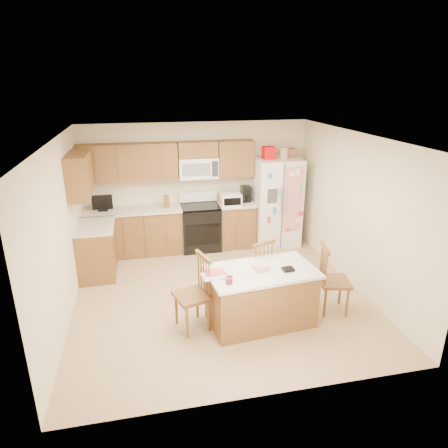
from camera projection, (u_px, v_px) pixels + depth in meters
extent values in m
plane|color=tan|center=(219.00, 294.00, 6.44)|extent=(4.50, 4.50, 0.00)
cube|color=beige|center=(197.00, 185.00, 8.08)|extent=(4.50, 0.10, 2.50)
cube|color=beige|center=(264.00, 296.00, 3.94)|extent=(4.50, 0.10, 2.50)
cube|color=beige|center=(61.00, 233.00, 5.57)|extent=(0.10, 4.50, 2.50)
cube|color=beige|center=(355.00, 212.00, 6.46)|extent=(0.10, 4.50, 2.50)
cube|color=white|center=(219.00, 138.00, 5.58)|extent=(4.50, 4.50, 0.04)
cube|color=olive|center=(134.00, 232.00, 7.82)|extent=(1.87, 0.60, 0.88)
cube|color=olive|center=(236.00, 225.00, 8.23)|extent=(0.72, 0.60, 0.88)
cube|color=olive|center=(97.00, 251.00, 6.98)|extent=(0.60, 0.95, 0.88)
cube|color=beige|center=(132.00, 210.00, 7.65)|extent=(1.87, 0.64, 0.04)
cube|color=beige|center=(236.00, 204.00, 8.06)|extent=(0.72, 0.64, 0.04)
cube|color=beige|center=(95.00, 226.00, 6.83)|extent=(0.64, 0.95, 0.04)
cube|color=olive|center=(128.00, 162.00, 7.48)|extent=(1.85, 0.33, 0.70)
cube|color=olive|center=(235.00, 158.00, 7.89)|extent=(0.70, 0.33, 0.70)
cube|color=olive|center=(197.00, 149.00, 7.67)|extent=(0.76, 0.33, 0.29)
cube|color=olive|center=(79.00, 175.00, 6.49)|extent=(0.33, 0.95, 0.70)
cube|color=brown|center=(95.00, 166.00, 7.21)|extent=(0.02, 0.01, 0.66)
cube|color=brown|center=(102.00, 241.00, 7.42)|extent=(0.02, 0.01, 0.84)
cube|color=brown|center=(118.00, 165.00, 7.29)|extent=(0.02, 0.01, 0.66)
cube|color=brown|center=(124.00, 239.00, 7.50)|extent=(0.02, 0.01, 0.84)
cube|color=brown|center=(140.00, 164.00, 7.37)|extent=(0.02, 0.01, 0.66)
cube|color=brown|center=(146.00, 237.00, 7.58)|extent=(0.02, 0.01, 0.84)
cube|color=brown|center=(162.00, 163.00, 7.44)|extent=(0.01, 0.01, 0.66)
cube|color=brown|center=(167.00, 236.00, 7.66)|extent=(0.01, 0.01, 0.84)
cube|color=brown|center=(235.00, 160.00, 7.72)|extent=(0.01, 0.01, 0.66)
cube|color=brown|center=(237.00, 230.00, 7.94)|extent=(0.01, 0.01, 0.84)
cube|color=white|center=(198.00, 168.00, 7.77)|extent=(0.76, 0.38, 0.40)
cube|color=slate|center=(196.00, 170.00, 7.58)|extent=(0.54, 0.01, 0.24)
cube|color=#262626|center=(215.00, 169.00, 7.65)|extent=(0.12, 0.01, 0.30)
cube|color=olive|center=(167.00, 202.00, 7.75)|extent=(0.10, 0.14, 0.22)
cube|color=black|center=(103.00, 210.00, 7.57)|extent=(0.18, 0.12, 0.02)
cube|color=black|center=(102.00, 202.00, 7.51)|extent=(0.38, 0.03, 0.28)
cube|color=#B25E25|center=(227.00, 198.00, 8.07)|extent=(0.35, 0.22, 0.18)
cube|color=white|center=(231.00, 200.00, 7.86)|extent=(0.40, 0.28, 0.23)
cube|color=black|center=(232.00, 202.00, 7.73)|extent=(0.34, 0.01, 0.15)
cube|color=black|center=(246.00, 194.00, 8.10)|extent=(0.18, 0.22, 0.32)
cylinder|color=black|center=(247.00, 198.00, 8.06)|extent=(0.12, 0.12, 0.12)
cube|color=black|center=(200.00, 228.00, 8.06)|extent=(0.76, 0.64, 0.88)
cube|color=black|center=(203.00, 235.00, 7.77)|extent=(0.68, 0.01, 0.42)
cube|color=black|center=(200.00, 206.00, 7.90)|extent=(0.76, 0.64, 0.03)
cube|color=white|center=(198.00, 196.00, 8.10)|extent=(0.76, 0.10, 0.20)
cube|color=white|center=(276.00, 202.00, 8.16)|extent=(0.90, 0.75, 1.80)
cube|color=#4C4C4C|center=(282.00, 208.00, 7.81)|extent=(0.02, 0.01, 1.75)
cube|color=silver|center=(281.00, 201.00, 7.73)|extent=(0.02, 0.03, 0.55)
cube|color=silver|center=(286.00, 201.00, 7.75)|extent=(0.02, 0.03, 0.55)
cube|color=#3F3F44|center=(272.00, 196.00, 7.68)|extent=(0.20, 0.01, 0.28)
cube|color=#D84C59|center=(293.00, 200.00, 7.80)|extent=(0.42, 0.01, 1.30)
cube|color=red|center=(269.00, 153.00, 7.78)|extent=(0.22, 0.22, 0.24)
cylinder|color=tan|center=(284.00, 153.00, 7.79)|extent=(0.18, 0.18, 0.22)
cube|color=#9C5A43|center=(290.00, 153.00, 7.95)|extent=(0.18, 0.20, 0.18)
cube|color=olive|center=(261.00, 297.00, 5.60)|extent=(1.48, 0.93, 0.78)
cube|color=beige|center=(261.00, 271.00, 5.46)|extent=(1.57, 1.02, 0.04)
cylinder|color=red|center=(229.00, 281.00, 5.09)|extent=(0.08, 0.08, 0.06)
cylinder|color=white|center=(229.00, 280.00, 5.09)|extent=(0.09, 0.09, 0.09)
cube|color=beige|center=(261.00, 267.00, 5.45)|extent=(0.21, 0.17, 0.07)
cube|color=black|center=(288.00, 269.00, 5.43)|extent=(0.16, 0.13, 0.04)
cube|color=white|center=(213.00, 276.00, 5.27)|extent=(0.32, 0.27, 0.01)
cube|color=#D84C4C|center=(215.00, 272.00, 5.35)|extent=(0.28, 0.23, 0.01)
cylinder|color=white|center=(247.00, 279.00, 5.19)|extent=(0.13, 0.06, 0.01)
cube|color=olive|center=(192.00, 296.00, 5.43)|extent=(0.55, 0.56, 0.05)
cylinder|color=olive|center=(176.00, 309.00, 5.60)|extent=(0.04, 0.04, 0.47)
cylinder|color=olive|center=(187.00, 322.00, 5.29)|extent=(0.04, 0.04, 0.47)
cylinder|color=olive|center=(197.00, 303.00, 5.75)|extent=(0.04, 0.04, 0.47)
cylinder|color=olive|center=(209.00, 316.00, 5.44)|extent=(0.04, 0.04, 0.47)
cylinder|color=olive|center=(199.00, 270.00, 5.55)|extent=(0.02, 0.02, 0.52)
cylinder|color=olive|center=(201.00, 272.00, 5.49)|extent=(0.02, 0.02, 0.52)
cylinder|color=olive|center=(204.00, 274.00, 5.42)|extent=(0.02, 0.02, 0.52)
cylinder|color=olive|center=(206.00, 277.00, 5.35)|extent=(0.02, 0.02, 0.52)
cylinder|color=olive|center=(209.00, 279.00, 5.28)|extent=(0.02, 0.02, 0.52)
cube|color=olive|center=(203.00, 257.00, 5.33)|extent=(0.17, 0.43, 0.05)
cube|color=olive|center=(256.00, 271.00, 6.17)|extent=(0.57, 0.56, 0.05)
cylinder|color=olive|center=(257.00, 278.00, 6.48)|extent=(0.04, 0.04, 0.45)
cylinder|color=olive|center=(240.00, 285.00, 6.28)|extent=(0.04, 0.04, 0.45)
cylinder|color=olive|center=(270.00, 286.00, 6.23)|extent=(0.04, 0.04, 0.45)
cylinder|color=olive|center=(253.00, 293.00, 6.04)|extent=(0.04, 0.04, 0.45)
cylinder|color=olive|center=(272.00, 257.00, 6.03)|extent=(0.02, 0.02, 0.51)
cylinder|color=olive|center=(268.00, 258.00, 5.98)|extent=(0.02, 0.02, 0.51)
cylinder|color=olive|center=(264.00, 259.00, 5.94)|extent=(0.02, 0.02, 0.51)
cylinder|color=olive|center=(260.00, 260.00, 5.90)|extent=(0.02, 0.02, 0.51)
cylinder|color=olive|center=(256.00, 262.00, 5.86)|extent=(0.02, 0.02, 0.51)
cube|color=olive|center=(264.00, 243.00, 5.85)|extent=(0.40, 0.21, 0.05)
cube|color=olive|center=(334.00, 281.00, 5.84)|extent=(0.51, 0.53, 0.05)
cylinder|color=olive|center=(347.00, 303.00, 5.76)|extent=(0.04, 0.04, 0.46)
cylinder|color=olive|center=(340.00, 290.00, 6.10)|extent=(0.04, 0.04, 0.46)
cylinder|color=olive|center=(325.00, 303.00, 5.76)|extent=(0.04, 0.04, 0.46)
cylinder|color=olive|center=(319.00, 290.00, 6.10)|extent=(0.04, 0.04, 0.46)
cylinder|color=olive|center=(326.00, 269.00, 5.59)|extent=(0.02, 0.02, 0.51)
cylinder|color=olive|center=(325.00, 267.00, 5.67)|extent=(0.02, 0.02, 0.51)
cylinder|color=olive|center=(324.00, 264.00, 5.75)|extent=(0.02, 0.02, 0.51)
cylinder|color=olive|center=(322.00, 262.00, 5.82)|extent=(0.02, 0.02, 0.51)
cylinder|color=olive|center=(321.00, 260.00, 5.90)|extent=(0.02, 0.02, 0.51)
cube|color=olive|center=(325.00, 248.00, 5.66)|extent=(0.13, 0.43, 0.05)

